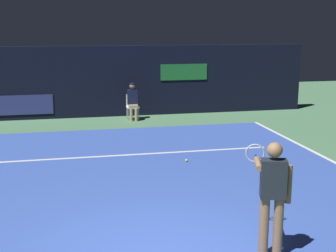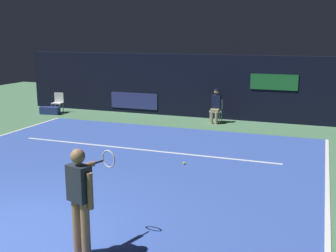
# 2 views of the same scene
# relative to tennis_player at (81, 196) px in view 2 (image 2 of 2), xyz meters

# --- Properties ---
(ground_plane) EXTENTS (31.68, 31.68, 0.00)m
(ground_plane) POSITION_rel_tennis_player_xyz_m (-1.64, 4.12, -0.99)
(ground_plane) COLOR #4C7A56
(court_surface) EXTENTS (10.52, 10.02, 0.01)m
(court_surface) POSITION_rel_tennis_player_xyz_m (-1.64, 4.12, -0.98)
(court_surface) COLOR #3856B2
(court_surface) RESTS_ON ground
(line_sideline_left) EXTENTS (0.10, 10.02, 0.01)m
(line_sideline_left) POSITION_rel_tennis_player_xyz_m (3.57, 4.12, -0.97)
(line_sideline_left) COLOR white
(line_sideline_left) RESTS_ON court_surface
(line_service) EXTENTS (8.21, 0.10, 0.01)m
(line_service) POSITION_rel_tennis_player_xyz_m (-1.64, 5.87, -0.97)
(line_service) COLOR white
(line_service) RESTS_ON court_surface
(back_wall) EXTENTS (15.88, 0.33, 2.60)m
(back_wall) POSITION_rel_tennis_player_xyz_m (-1.64, 11.48, 0.31)
(back_wall) COLOR black
(back_wall) RESTS_ON ground
(tennis_player) EXTENTS (0.50, 1.04, 1.73)m
(tennis_player) POSITION_rel_tennis_player_xyz_m (0.00, 0.00, 0.00)
(tennis_player) COLOR #8C6647
(tennis_player) RESTS_ON ground
(line_judge_on_chair) EXTENTS (0.44, 0.53, 1.32)m
(line_judge_on_chair) POSITION_rel_tennis_player_xyz_m (-0.54, 10.54, -0.30)
(line_judge_on_chair) COLOR white
(line_judge_on_chair) RESTS_ON ground
(courtside_chair_near) EXTENTS (0.51, 0.49, 0.88)m
(courtside_chair_near) POSITION_rel_tennis_player_xyz_m (-7.62, 10.24, -0.49)
(courtside_chair_near) COLOR white
(courtside_chair_near) RESTS_ON ground
(tennis_ball) EXTENTS (0.07, 0.07, 0.07)m
(tennis_ball) POSITION_rel_tennis_player_xyz_m (0.01, 4.96, -0.94)
(tennis_ball) COLOR #CCE033
(tennis_ball) RESTS_ON court_surface
(equipment_bag) EXTENTS (0.88, 0.44, 0.32)m
(equipment_bag) POSITION_rel_tennis_player_xyz_m (-7.73, 9.79, -0.83)
(equipment_bag) COLOR navy
(equipment_bag) RESTS_ON ground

